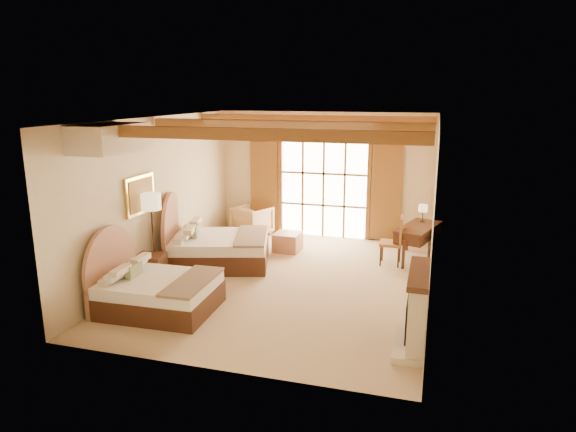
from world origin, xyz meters
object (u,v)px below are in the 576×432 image
(bed_far, at_px, (212,245))
(armchair, at_px, (252,221))
(desk, at_px, (418,242))
(nightstand, at_px, (151,270))
(bed_near, at_px, (151,288))

(bed_far, relative_size, armchair, 2.94)
(bed_far, xyz_separation_m, desk, (4.31, 1.52, 0.00))
(armchair, xyz_separation_m, desk, (4.25, -0.89, 0.03))
(bed_far, relative_size, nightstand, 4.11)
(nightstand, bearing_deg, bed_near, -68.30)
(bed_far, bearing_deg, bed_near, -106.22)
(nightstand, distance_m, armchair, 3.97)
(armchair, bearing_deg, bed_far, 111.73)
(bed_far, distance_m, nightstand, 1.63)
(bed_near, height_order, nightstand, bed_near)
(bed_far, distance_m, desk, 4.57)
(bed_near, relative_size, nightstand, 3.16)
(bed_far, xyz_separation_m, nightstand, (-0.61, -1.51, -0.11))
(bed_near, distance_m, bed_far, 2.52)
(bed_near, distance_m, nightstand, 1.19)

